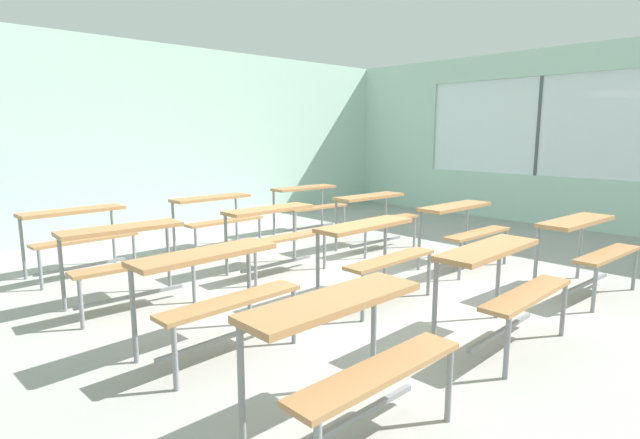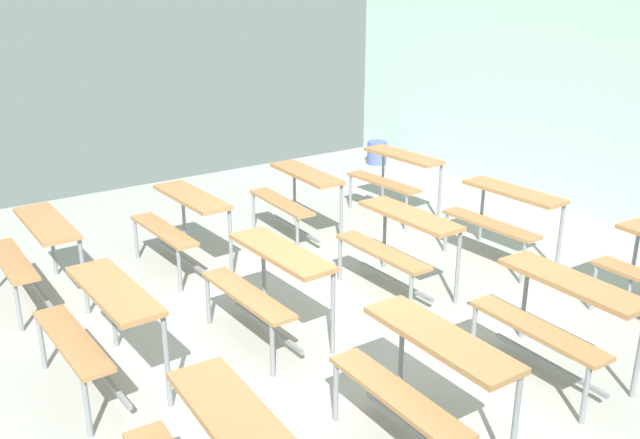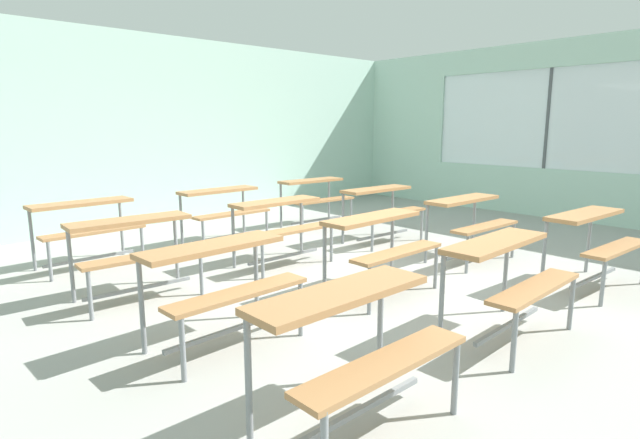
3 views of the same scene
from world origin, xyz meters
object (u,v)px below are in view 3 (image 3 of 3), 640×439
object	(u,v)px
desk_bench_r0c2	(595,232)
desk_bench_r1c2	(470,214)
desk_bench_r0c0	(355,328)
desk_bench_r3c2	(315,191)
desk_bench_r1c0	(221,270)
desk_bench_r0c1	(509,266)
desk_bench_r3c1	(223,203)
desk_bench_r2c1	(282,217)
desk_bench_r3c0	(86,218)
desk_bench_r1c1	(381,236)
desk_bench_r2c2	(382,202)
desk_bench_r2c0	(135,239)

from	to	relation	value
desk_bench_r0c2	desk_bench_r1c2	bearing A→B (deg)	92.96
desk_bench_r0c0	desk_bench_r3c2	distance (m)	5.44
desk_bench_r1c0	desk_bench_r0c1	bearing A→B (deg)	-41.36
desk_bench_r3c1	desk_bench_r0c1	bearing A→B (deg)	-91.97
desk_bench_r0c0	desk_bench_r0c2	bearing A→B (deg)	0.29
desk_bench_r2c1	desk_bench_r3c1	distance (m)	1.36
desk_bench_r2c1	desk_bench_r3c0	xyz separation A→B (m)	(-1.69, 1.43, 0.00)
desk_bench_r3c2	desk_bench_r1c0	bearing A→B (deg)	-138.23
desk_bench_r1c1	desk_bench_r2c2	distance (m)	2.17
desk_bench_r0c2	desk_bench_r3c2	distance (m)	4.14
desk_bench_r1c1	desk_bench_r1c2	xyz separation A→B (m)	(1.70, 0.07, 0.00)
desk_bench_r1c1	desk_bench_r3c1	size ratio (longest dim) A/B	1.00
desk_bench_r1c2	desk_bench_r3c0	distance (m)	4.44
desk_bench_r2c2	desk_bench_r3c1	size ratio (longest dim) A/B	1.01
desk_bench_r1c1	desk_bench_r3c2	distance (m)	3.31
desk_bench_r3c2	desk_bench_r3c0	bearing A→B (deg)	-177.69
desk_bench_r1c0	desk_bench_r2c2	xyz separation A→B (m)	(3.38, 1.37, 0.00)
desk_bench_r1c1	desk_bench_r1c2	size ratio (longest dim) A/B	1.00
desk_bench_r0c0	desk_bench_r3c0	distance (m)	4.19
desk_bench_r3c1	desk_bench_r3c0	bearing A→B (deg)	176.54
desk_bench_r0c1	desk_bench_r3c2	distance (m)	4.52
desk_bench_r0c1	desk_bench_r0c2	size ratio (longest dim) A/B	0.99
desk_bench_r0c0	desk_bench_r1c0	size ratio (longest dim) A/B	0.98
desk_bench_r0c2	desk_bench_r3c0	world-z (taller)	same
desk_bench_r0c0	desk_bench_r2c0	bearing A→B (deg)	90.16
desk_bench_r2c2	desk_bench_r2c0	bearing A→B (deg)	-178.47
desk_bench_r3c1	desk_bench_r0c0	bearing A→B (deg)	-114.18
desk_bench_r3c0	desk_bench_r3c2	xyz separation A→B (m)	(3.48, -0.02, 0.00)
desk_bench_r1c2	desk_bench_r2c0	size ratio (longest dim) A/B	0.99
desk_bench_r2c0	desk_bench_r3c1	xyz separation A→B (m)	(1.77, 1.35, 0.00)
desk_bench_r1c2	desk_bench_r2c2	bearing A→B (deg)	92.96
desk_bench_r0c1	desk_bench_r2c0	bearing A→B (deg)	120.30
desk_bench_r1c1	desk_bench_r3c0	world-z (taller)	same
desk_bench_r1c2	desk_bench_r3c1	xyz separation A→B (m)	(-1.71, 2.71, 0.00)
desk_bench_r1c2	desk_bench_r2c0	bearing A→B (deg)	159.84
desk_bench_r1c1	desk_bench_r3c1	world-z (taller)	same
desk_bench_r2c1	desk_bench_r3c1	world-z (taller)	same
desk_bench_r2c0	desk_bench_r2c1	xyz separation A→B (m)	(1.71, -0.01, 0.00)
desk_bench_r1c2	desk_bench_r2c0	xyz separation A→B (m)	(-3.48, 1.36, 0.00)
desk_bench_r3c0	desk_bench_r0c0	bearing A→B (deg)	-92.46
desk_bench_r0c2	desk_bench_r3c0	bearing A→B (deg)	132.71
desk_bench_r2c1	desk_bench_r3c1	xyz separation A→B (m)	(0.06, 1.36, 0.00)
desk_bench_r1c1	desk_bench_r3c2	size ratio (longest dim) A/B	0.99
desk_bench_r2c1	desk_bench_r3c0	bearing A→B (deg)	139.81
desk_bench_r0c2	desk_bench_r1c0	world-z (taller)	same
desk_bench_r2c0	desk_bench_r0c2	bearing A→B (deg)	-35.48
desk_bench_r0c0	desk_bench_r2c0	size ratio (longest dim) A/B	0.98
desk_bench_r2c0	desk_bench_r3c1	size ratio (longest dim) A/B	1.01
desk_bench_r1c2	desk_bench_r2c2	distance (m)	1.33
desk_bench_r2c2	desk_bench_r1c2	bearing A→B (deg)	-86.17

